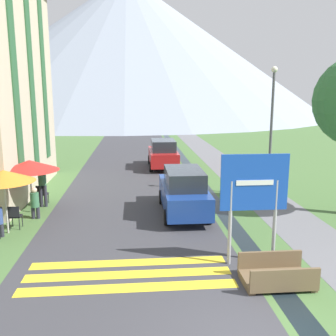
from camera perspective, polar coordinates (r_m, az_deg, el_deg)
ground_plane at (r=26.54m, az=-0.05°, el=1.10°), size 160.00×160.00×0.00m
road at (r=36.33m, az=-5.36°, el=3.82°), size 6.40×60.00×0.01m
footpath at (r=36.80m, az=4.20°, el=3.94°), size 2.20×60.00×0.01m
drainage_channel at (r=36.49m, az=0.47°, el=3.90°), size 0.60×60.00×0.00m
crosswalk_marking at (r=10.32m, az=-6.00°, el=-15.83°), size 5.44×1.84×0.01m
mountain_distant at (r=82.84m, az=-6.15°, el=17.77°), size 80.54×80.54×28.22m
road_sign at (r=10.44m, az=12.97°, el=-3.65°), size 1.87×0.11×3.12m
footbridge at (r=10.11m, az=16.21°, el=-15.47°), size 1.70×1.10×0.65m
parked_car_near at (r=14.80m, az=2.39°, el=-3.56°), size 1.75×4.31×1.82m
parked_car_far at (r=23.91m, az=-0.76°, el=2.17°), size 1.82×4.11×1.82m
cafe_chair_near_left at (r=14.26m, az=-22.34°, el=-6.66°), size 0.40×0.40×0.85m
cafe_chair_far_left at (r=16.90m, az=-18.55°, el=-3.65°), size 0.40×0.40×0.85m
cafe_chair_far_right at (r=16.96m, az=-18.73°, el=-3.61°), size 0.40×0.40×0.85m
cafe_umbrella_front_orange at (r=13.60m, az=-23.79°, el=-1.14°), size 2.06×2.06×2.20m
cafe_umbrella_middle_red at (r=15.68m, az=-20.37°, el=0.38°), size 2.29×2.29×2.13m
person_seated_near at (r=15.12m, az=-19.64°, el=-4.81°), size 0.32×0.32×1.23m
person_standing_terrace at (r=16.50m, az=-18.59°, el=-2.23°), size 0.32×0.32×1.73m
streetlamp at (r=17.65m, az=15.51°, el=6.77°), size 0.28×0.28×5.88m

